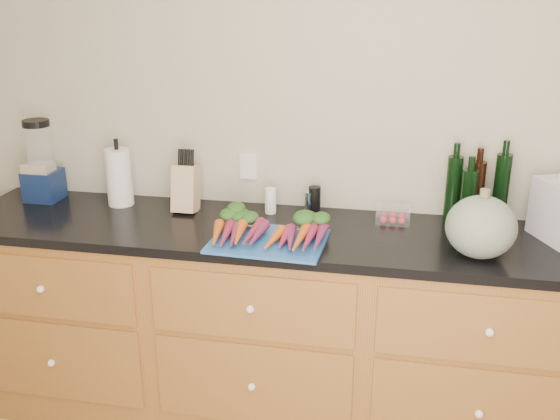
% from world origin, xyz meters
% --- Properties ---
extents(wall_back, '(4.10, 0.05, 2.60)m').
position_xyz_m(wall_back, '(0.00, 1.62, 1.30)').
color(wall_back, '#BBB29B').
rests_on(wall_back, ground).
extents(cabinets, '(3.60, 0.64, 0.90)m').
position_xyz_m(cabinets, '(0.00, 1.30, 0.45)').
color(cabinets, brown).
rests_on(cabinets, ground).
extents(countertop, '(3.64, 0.62, 0.04)m').
position_xyz_m(countertop, '(0.00, 1.30, 0.92)').
color(countertop, black).
rests_on(countertop, cabinets).
extents(cutting_board, '(0.47, 0.36, 0.01)m').
position_xyz_m(cutting_board, '(-0.41, 1.14, 0.95)').
color(cutting_board, '#245EA8').
rests_on(cutting_board, countertop).
extents(carrots, '(0.46, 0.34, 0.07)m').
position_xyz_m(carrots, '(-0.41, 1.18, 0.98)').
color(carrots, '#DA5819').
rests_on(carrots, cutting_board).
extents(squash, '(0.26, 0.26, 0.24)m').
position_xyz_m(squash, '(0.40, 1.16, 1.06)').
color(squash, slate).
rests_on(squash, countertop).
extents(blender_appliance, '(0.15, 0.15, 0.39)m').
position_xyz_m(blender_appliance, '(-1.58, 1.46, 1.11)').
color(blender_appliance, '#0F1F49').
rests_on(blender_appliance, countertop).
extents(paper_towel, '(0.12, 0.12, 0.27)m').
position_xyz_m(paper_towel, '(-1.19, 1.46, 1.07)').
color(paper_towel, white).
rests_on(paper_towel, countertop).
extents(knife_block, '(0.11, 0.11, 0.21)m').
position_xyz_m(knife_block, '(-0.86, 1.44, 1.05)').
color(knife_block, tan).
rests_on(knife_block, countertop).
extents(grinder_salt, '(0.05, 0.05, 0.12)m').
position_xyz_m(grinder_salt, '(-0.47, 1.48, 1.00)').
color(grinder_salt, white).
rests_on(grinder_salt, countertop).
extents(grinder_pepper, '(0.05, 0.05, 0.14)m').
position_xyz_m(grinder_pepper, '(-0.27, 1.48, 1.01)').
color(grinder_pepper, black).
rests_on(grinder_pepper, countertop).
extents(canister_chrome, '(0.05, 0.05, 0.11)m').
position_xyz_m(canister_chrome, '(-0.29, 1.48, 1.00)').
color(canister_chrome, silver).
rests_on(canister_chrome, countertop).
extents(tomato_box, '(0.14, 0.12, 0.07)m').
position_xyz_m(tomato_box, '(0.07, 1.47, 0.97)').
color(tomato_box, white).
rests_on(tomato_box, countertop).
extents(bottles, '(0.26, 0.13, 0.31)m').
position_xyz_m(bottles, '(0.41, 1.51, 1.08)').
color(bottles, black).
rests_on(bottles, countertop).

